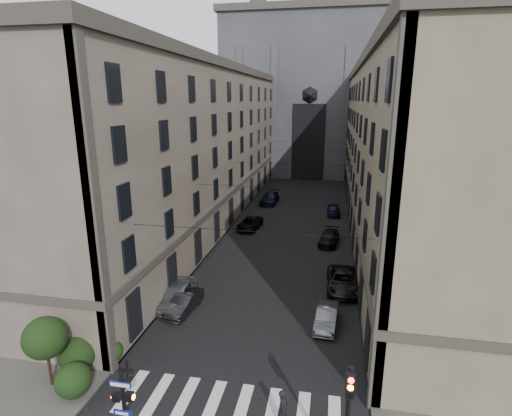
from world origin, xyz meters
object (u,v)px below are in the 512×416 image
Objects in this scene: car_left_near at (178,294)px; pedestrian at (283,408)px; car_left_far at (270,198)px; car_right_midnear at (343,281)px; gothic_tower at (313,84)px; car_left_midfar at (250,223)px; car_right_near at (327,317)px; pedestrian_signal_left at (124,407)px; traffic_light_right at (348,412)px; car_right_midfar at (329,238)px; car_right_far at (334,210)px; car_left_midnear at (184,303)px.

car_left_near is 2.58× the size of pedestrian.
car_left_far reaches higher than car_right_midnear.
car_right_midnear is (12.04, 4.83, -0.08)m from car_left_near.
gothic_tower reaches higher than car_left_far.
gothic_tower is 12.11× the size of car_left_midfar.
pedestrian_signal_left is at bearing -120.27° from car_right_near.
car_left_midfar is at bearing 108.32° from traffic_light_right.
car_left_far reaches higher than car_right_near.
gothic_tower is 14.93× the size of car_right_near.
pedestrian is (-2.73, 2.30, -2.35)m from traffic_light_right.
pedestrian_signal_left is 43.58m from car_left_far.
traffic_light_right reaches higher than car_right_midfar.
pedestrian is (-2.97, -14.72, 0.20)m from car_right_midnear.
car_right_far is at bearing -81.65° from gothic_tower.
car_right_midfar is at bearing -3.98° from pedestrian.
car_right_midfar is (4.63, -45.61, -17.14)m from gothic_tower.
car_right_midnear is 15.01m from pedestrian.
car_left_near is 13.42m from pedestrian.
car_right_far is 2.17× the size of pedestrian.
gothic_tower reaches higher than pedestrian.
car_right_near is 0.85× the size of car_right_midfar.
car_right_far is (0.36, 27.36, 0.06)m from car_right_near.
traffic_light_right is 16.07m from car_left_midnear.
car_left_midfar is 1.05× the size of car_right_midfar.
traffic_light_right is at bearing -66.46° from car_left_midfar.
gothic_tower is 10.65× the size of car_left_far.
car_left_near is (-11.80, 12.19, -2.46)m from traffic_light_right.
pedestrian_signal_left is 29.06m from car_right_midfar.
car_left_midnear and car_right_midfar have the same top height.
car_left_far is 1.02× the size of car_right_midnear.
car_left_near is at bearing 134.06° from traffic_light_right.
car_left_midnear is 1.03× the size of car_right_near.
gothic_tower is 11.15× the size of traffic_light_right.
traffic_light_right is 11.68m from car_right_near.
car_right_midfar is (10.05, 16.04, -0.00)m from car_left_midnear.
traffic_light_right is 1.07× the size of car_left_near.
car_right_midfar is (8.83, -15.70, -0.13)m from car_left_far.
car_left_midnear is at bearing -111.71° from car_right_far.
car_right_midfar is at bearing -58.10° from car_left_far.
pedestrian_signal_left is 0.83× the size of car_left_midfar.
pedestrian_signal_left reaches higher than pedestrian.
car_left_midfar is at bearing 92.03° from pedestrian_signal_left.
gothic_tower is at bearing 81.69° from car_left_near.
car_right_far is at bearing 75.17° from car_left_midnear.
car_left_near is (-6.20, -60.85, -16.97)m from gothic_tower.
car_left_midnear is at bearing 134.07° from traffic_light_right.
car_right_near is at bearing -102.67° from car_right_midnear.
car_left_midnear is at bearing -175.69° from car_right_near.
traffic_light_right reaches higher than car_right_near.
car_left_midfar is at bearing 14.72° from pedestrian.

